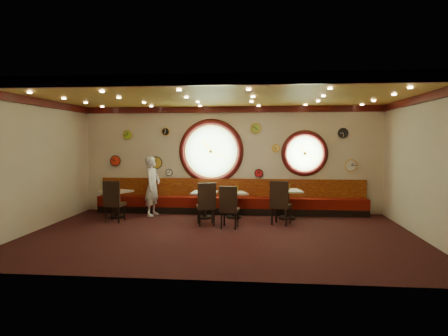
# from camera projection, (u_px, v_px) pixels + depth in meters

# --- Properties ---
(floor) EXTENTS (9.00, 6.00, 0.00)m
(floor) POSITION_uv_depth(u_px,v_px,m) (221.00, 235.00, 9.23)
(floor) COLOR black
(floor) RESTS_ON ground
(ceiling) EXTENTS (9.00, 6.00, 0.02)m
(ceiling) POSITION_uv_depth(u_px,v_px,m) (220.00, 95.00, 9.00)
(ceiling) COLOR gold
(ceiling) RESTS_ON wall_back
(wall_back) EXTENTS (9.00, 0.02, 3.20)m
(wall_back) POSITION_uv_depth(u_px,v_px,m) (231.00, 160.00, 12.09)
(wall_back) COLOR beige
(wall_back) RESTS_ON floor
(wall_front) EXTENTS (9.00, 0.02, 3.20)m
(wall_front) POSITION_uv_depth(u_px,v_px,m) (200.00, 179.00, 6.14)
(wall_front) COLOR beige
(wall_front) RESTS_ON floor
(wall_left) EXTENTS (0.02, 6.00, 3.20)m
(wall_left) POSITION_uv_depth(u_px,v_px,m) (34.00, 165.00, 9.54)
(wall_left) COLOR beige
(wall_left) RESTS_ON floor
(wall_right) EXTENTS (0.02, 6.00, 3.20)m
(wall_right) POSITION_uv_depth(u_px,v_px,m) (426.00, 167.00, 8.68)
(wall_right) COLOR beige
(wall_right) RESTS_ON floor
(molding_back) EXTENTS (9.00, 0.10, 0.18)m
(molding_back) POSITION_uv_depth(u_px,v_px,m) (231.00, 109.00, 11.94)
(molding_back) COLOR #3E0C0B
(molding_back) RESTS_ON wall_back
(molding_front) EXTENTS (9.00, 0.10, 0.18)m
(molding_front) POSITION_uv_depth(u_px,v_px,m) (200.00, 80.00, 6.08)
(molding_front) COLOR #3E0C0B
(molding_front) RESTS_ON wall_back
(molding_left) EXTENTS (0.10, 6.00, 0.18)m
(molding_left) POSITION_uv_depth(u_px,v_px,m) (34.00, 101.00, 9.43)
(molding_left) COLOR #3E0C0B
(molding_left) RESTS_ON wall_back
(molding_right) EXTENTS (0.10, 6.00, 0.18)m
(molding_right) POSITION_uv_depth(u_px,v_px,m) (426.00, 97.00, 8.58)
(molding_right) COLOR #3E0C0B
(molding_right) RESTS_ON wall_back
(banquette_base) EXTENTS (8.00, 0.55, 0.20)m
(banquette_base) POSITION_uv_depth(u_px,v_px,m) (230.00, 210.00, 11.92)
(banquette_base) COLOR black
(banquette_base) RESTS_ON floor
(banquette_seat) EXTENTS (8.00, 0.55, 0.30)m
(banquette_seat) POSITION_uv_depth(u_px,v_px,m) (230.00, 202.00, 11.90)
(banquette_seat) COLOR #580C07
(banquette_seat) RESTS_ON banquette_base
(banquette_back) EXTENTS (8.00, 0.10, 0.55)m
(banquette_back) POSITION_uv_depth(u_px,v_px,m) (231.00, 188.00, 12.09)
(banquette_back) COLOR #630907
(banquette_back) RESTS_ON wall_back
(porthole_left_glass) EXTENTS (1.66, 0.02, 1.66)m
(porthole_left_glass) POSITION_uv_depth(u_px,v_px,m) (211.00, 151.00, 12.13)
(porthole_left_glass) COLOR #86B76E
(porthole_left_glass) RESTS_ON wall_back
(porthole_left_frame) EXTENTS (1.98, 0.18, 1.98)m
(porthole_left_frame) POSITION_uv_depth(u_px,v_px,m) (211.00, 151.00, 12.11)
(porthole_left_frame) COLOR #3E0C0B
(porthole_left_frame) RESTS_ON wall_back
(porthole_left_ring) EXTENTS (1.61, 0.03, 1.61)m
(porthole_left_ring) POSITION_uv_depth(u_px,v_px,m) (211.00, 151.00, 12.08)
(porthole_left_ring) COLOR gold
(porthole_left_ring) RESTS_ON wall_back
(porthole_right_glass) EXTENTS (1.10, 0.02, 1.10)m
(porthole_right_glass) POSITION_uv_depth(u_px,v_px,m) (304.00, 153.00, 11.86)
(porthole_right_glass) COLOR #86B76E
(porthole_right_glass) RESTS_ON wall_back
(porthole_right_frame) EXTENTS (1.38, 0.18, 1.38)m
(porthole_right_frame) POSITION_uv_depth(u_px,v_px,m) (305.00, 153.00, 11.85)
(porthole_right_frame) COLOR #3E0C0B
(porthole_right_frame) RESTS_ON wall_back
(porthole_right_ring) EXTENTS (1.09, 0.03, 1.09)m
(porthole_right_ring) POSITION_uv_depth(u_px,v_px,m) (305.00, 153.00, 11.82)
(porthole_right_ring) COLOR gold
(porthole_right_ring) RESTS_ON wall_back
(wall_clock_0) EXTENTS (0.20, 0.03, 0.20)m
(wall_clock_0) POSITION_uv_depth(u_px,v_px,m) (169.00, 172.00, 12.26)
(wall_clock_0) COLOR white
(wall_clock_0) RESTS_ON wall_back
(wall_clock_1) EXTENTS (0.24, 0.03, 0.24)m
(wall_clock_1) POSITION_uv_depth(u_px,v_px,m) (259.00, 173.00, 12.00)
(wall_clock_1) COLOR red
(wall_clock_1) RESTS_ON wall_back
(wall_clock_2) EXTENTS (0.24, 0.03, 0.24)m
(wall_clock_2) POSITION_uv_depth(u_px,v_px,m) (166.00, 132.00, 12.19)
(wall_clock_2) COLOR black
(wall_clock_2) RESTS_ON wall_back
(wall_clock_3) EXTENTS (0.26, 0.03, 0.26)m
(wall_clock_3) POSITION_uv_depth(u_px,v_px,m) (128.00, 135.00, 12.31)
(wall_clock_3) COLOR #88BF26
(wall_clock_3) RESTS_ON wall_back
(wall_clock_4) EXTENTS (0.36, 0.03, 0.36)m
(wall_clock_4) POSITION_uv_depth(u_px,v_px,m) (156.00, 163.00, 12.28)
(wall_clock_4) COLOR gold
(wall_clock_4) RESTS_ON wall_back
(wall_clock_5) EXTENTS (0.22, 0.03, 0.22)m
(wall_clock_5) POSITION_uv_depth(u_px,v_px,m) (276.00, 148.00, 11.90)
(wall_clock_5) COLOR #EFCE4F
(wall_clock_5) RESTS_ON wall_back
(wall_clock_6) EXTENTS (0.30, 0.03, 0.30)m
(wall_clock_6) POSITION_uv_depth(u_px,v_px,m) (256.00, 128.00, 11.92)
(wall_clock_6) COLOR #99BD3B
(wall_clock_6) RESTS_ON wall_back
(wall_clock_7) EXTENTS (0.34, 0.03, 0.34)m
(wall_clock_7) POSITION_uv_depth(u_px,v_px,m) (351.00, 165.00, 11.72)
(wall_clock_7) COLOR white
(wall_clock_7) RESTS_ON wall_back
(wall_clock_8) EXTENTS (0.28, 0.03, 0.28)m
(wall_clock_8) POSITION_uv_depth(u_px,v_px,m) (343.00, 133.00, 11.68)
(wall_clock_8) COLOR black
(wall_clock_8) RESTS_ON wall_back
(wall_clock_9) EXTENTS (0.32, 0.03, 0.32)m
(wall_clock_9) POSITION_uv_depth(u_px,v_px,m) (115.00, 161.00, 12.40)
(wall_clock_9) COLOR red
(wall_clock_9) RESTS_ON wall_back
(table_a) EXTENTS (0.93, 0.93, 0.77)m
(table_a) POSITION_uv_depth(u_px,v_px,m) (116.00, 201.00, 11.29)
(table_a) COLOR black
(table_a) RESTS_ON floor
(table_b) EXTENTS (0.70, 0.70, 0.75)m
(table_b) POSITION_uv_depth(u_px,v_px,m) (205.00, 202.00, 11.18)
(table_b) COLOR black
(table_b) RESTS_ON floor
(table_c) EXTENTS (0.85, 0.85, 0.73)m
(table_c) POSITION_uv_depth(u_px,v_px,m) (234.00, 202.00, 11.22)
(table_c) COLOR black
(table_c) RESTS_ON floor
(table_d) EXTENTS (0.87, 0.87, 0.81)m
(table_d) POSITION_uv_depth(u_px,v_px,m) (287.00, 201.00, 11.07)
(table_d) COLOR black
(table_d) RESTS_ON floor
(chair_a) EXTENTS (0.50, 0.50, 0.69)m
(chair_a) POSITION_uv_depth(u_px,v_px,m) (113.00, 199.00, 10.61)
(chair_a) COLOR black
(chair_a) RESTS_ON floor
(chair_b) EXTENTS (0.57, 0.57, 0.69)m
(chair_b) POSITION_uv_depth(u_px,v_px,m) (206.00, 201.00, 10.20)
(chair_b) COLOR black
(chair_b) RESTS_ON floor
(chair_c) EXTENTS (0.49, 0.49, 0.66)m
(chair_c) POSITION_uv_depth(u_px,v_px,m) (229.00, 204.00, 9.87)
(chair_c) COLOR black
(chair_c) RESTS_ON floor
(chair_d) EXTENTS (0.61, 0.61, 0.71)m
(chair_d) POSITION_uv_depth(u_px,v_px,m) (280.00, 200.00, 10.27)
(chair_d) COLOR black
(chair_d) RESTS_ON floor
(condiment_a_salt) EXTENTS (0.03, 0.03, 0.09)m
(condiment_a_salt) POSITION_uv_depth(u_px,v_px,m) (113.00, 189.00, 11.27)
(condiment_a_salt) COLOR silver
(condiment_a_salt) RESTS_ON table_a
(condiment_b_salt) EXTENTS (0.04, 0.04, 0.11)m
(condiment_b_salt) POSITION_uv_depth(u_px,v_px,m) (201.00, 190.00, 11.24)
(condiment_b_salt) COLOR #BCBCC0
(condiment_b_salt) RESTS_ON table_b
(condiment_c_salt) EXTENTS (0.03, 0.03, 0.09)m
(condiment_c_salt) POSITION_uv_depth(u_px,v_px,m) (230.00, 190.00, 11.29)
(condiment_c_salt) COLOR silver
(condiment_c_salt) RESTS_ON table_c
(condiment_d_salt) EXTENTS (0.04, 0.04, 0.10)m
(condiment_d_salt) POSITION_uv_depth(u_px,v_px,m) (286.00, 188.00, 11.09)
(condiment_d_salt) COLOR silver
(condiment_d_salt) RESTS_ON table_d
(condiment_a_pepper) EXTENTS (0.03, 0.03, 0.09)m
(condiment_a_pepper) POSITION_uv_depth(u_px,v_px,m) (115.00, 189.00, 11.23)
(condiment_a_pepper) COLOR silver
(condiment_a_pepper) RESTS_ON table_a
(condiment_b_pepper) EXTENTS (0.04, 0.04, 0.11)m
(condiment_b_pepper) POSITION_uv_depth(u_px,v_px,m) (205.00, 190.00, 11.10)
(condiment_b_pepper) COLOR #BABBBF
(condiment_b_pepper) RESTS_ON table_b
(condiment_c_pepper) EXTENTS (0.03, 0.03, 0.09)m
(condiment_c_pepper) POSITION_uv_depth(u_px,v_px,m) (234.00, 191.00, 11.18)
(condiment_c_pepper) COLOR silver
(condiment_c_pepper) RESTS_ON table_c
(condiment_d_pepper) EXTENTS (0.04, 0.04, 0.10)m
(condiment_d_pepper) POSITION_uv_depth(u_px,v_px,m) (288.00, 188.00, 10.98)
(condiment_d_pepper) COLOR #BBBBBF
(condiment_d_pepper) RESTS_ON table_d
(condiment_a_bottle) EXTENTS (0.06, 0.06, 0.18)m
(condiment_a_bottle) POSITION_uv_depth(u_px,v_px,m) (118.00, 187.00, 11.28)
(condiment_a_bottle) COLOR yellow
(condiment_a_bottle) RESTS_ON table_a
(condiment_b_bottle) EXTENTS (0.06, 0.06, 0.18)m
(condiment_b_bottle) POSITION_uv_depth(u_px,v_px,m) (210.00, 188.00, 11.20)
(condiment_b_bottle) COLOR gold
(condiment_b_bottle) RESTS_ON table_b
(condiment_c_bottle) EXTENTS (0.06, 0.06, 0.18)m
(condiment_c_bottle) POSITION_uv_depth(u_px,v_px,m) (237.00, 189.00, 11.31)
(condiment_c_bottle) COLOR gold
(condiment_c_bottle) RESTS_ON table_c
(condiment_d_bottle) EXTENTS (0.05, 0.05, 0.16)m
(condiment_d_bottle) POSITION_uv_depth(u_px,v_px,m) (289.00, 187.00, 11.10)
(condiment_d_bottle) COLOR orange
(condiment_d_bottle) RESTS_ON table_d
(waiter) EXTENTS (0.51, 0.69, 1.72)m
(waiter) POSITION_uv_depth(u_px,v_px,m) (153.00, 186.00, 11.56)
(waiter) COLOR white
(waiter) RESTS_ON floor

